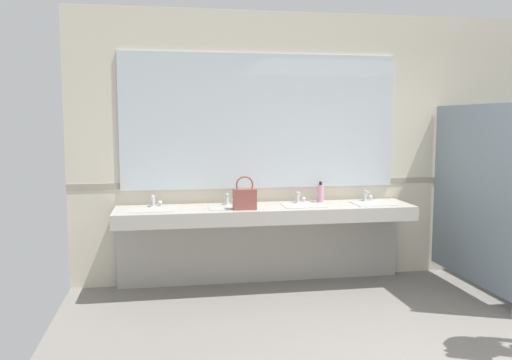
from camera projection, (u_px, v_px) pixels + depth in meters
name	position (u px, v px, depth m)	size (l,w,h in m)	color
wall_back	(393.00, 147.00, 5.86)	(6.99, 0.12, 2.84)	beige
wall_back_tile_band	(395.00, 181.00, 5.84)	(6.99, 0.01, 0.06)	#9E937F
vanity_counter	(265.00, 226.00, 5.42)	(3.01, 0.60, 0.97)	#B2ADA3
mirror_panel	(261.00, 122.00, 5.51)	(2.91, 0.02, 1.40)	silver
handbag	(245.00, 198.00, 5.10)	(0.22, 0.11, 0.33)	#934C42
soap_dispenser	(320.00, 193.00, 5.57)	(0.07, 0.07, 0.22)	#D899B2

